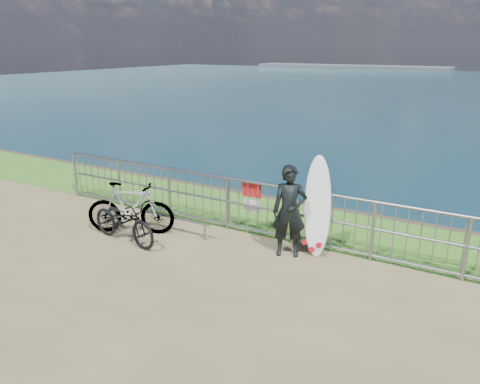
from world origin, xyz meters
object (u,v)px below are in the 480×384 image
Objects in this scene: surfboard at (317,210)px; bicycle_near at (124,221)px; bicycle_far at (130,208)px; surfer at (289,212)px.

surfboard is 3.69m from bicycle_near.
surfboard is at bearing -99.70° from bicycle_far.
surfer is 3.20m from bicycle_near.
surfer is at bearing -62.63° from bicycle_near.
bicycle_near is 0.47m from bicycle_far.
bicycle_near is at bearing -178.75° from bicycle_far.
bicycle_far is at bearing 33.95° from bicycle_near.
bicycle_near is 0.95× the size of bicycle_far.
surfboard reaches higher than bicycle_near.
surfer is 0.51m from surfboard.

